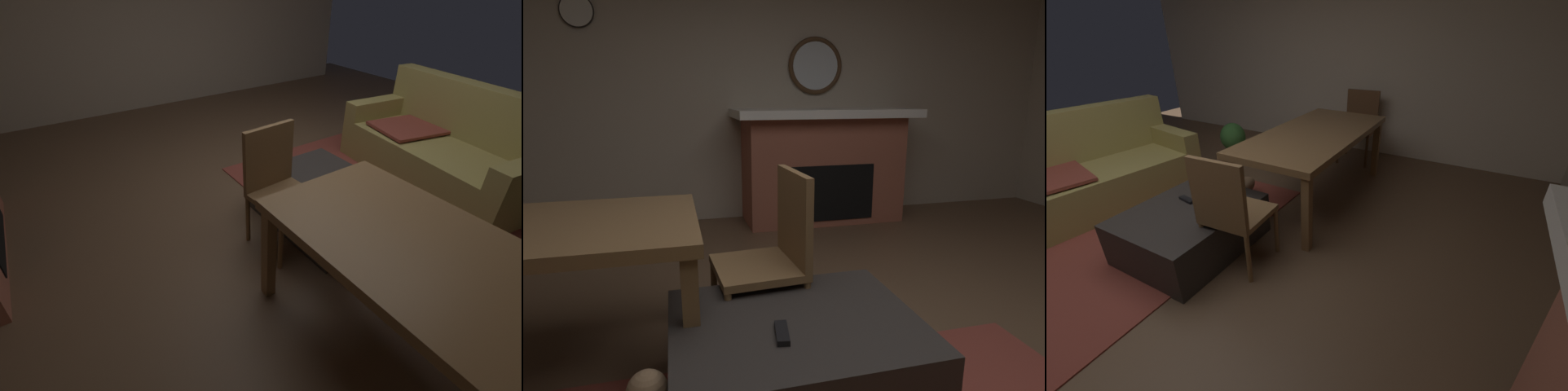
{
  "view_description": "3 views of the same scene",
  "coord_description": "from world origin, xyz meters",
  "views": [
    {
      "loc": [
        2.21,
        -1.98,
        1.85
      ],
      "look_at": [
        0.77,
        -1.04,
        0.75
      ],
      "focal_mm": 24.3,
      "sensor_mm": 36.0,
      "label": 1
    },
    {
      "loc": [
        0.87,
        1.45,
        1.31
      ],
      "look_at": [
        0.22,
        -1.08,
        0.7
      ],
      "focal_mm": 29.81,
      "sensor_mm": 36.0,
      "label": 2
    },
    {
      "loc": [
        -1.11,
        -2.09,
        1.69
      ],
      "look_at": [
        0.77,
        -1.06,
        0.56
      ],
      "focal_mm": 22.11,
      "sensor_mm": 36.0,
      "label": 3
    }
  ],
  "objects": [
    {
      "name": "tv_remote",
      "position": [
        0.49,
        -0.05,
        0.39
      ],
      "size": [
        0.07,
        0.17,
        0.02
      ],
      "primitive_type": "cube",
      "rotation": [
        0.0,
        0.0,
        -0.16
      ],
      "color": "black",
      "rests_on": "ottoman_coffee_table"
    },
    {
      "name": "round_wall_mirror",
      "position": [
        -0.64,
        -3.07,
        1.6
      ],
      "size": [
        0.59,
        0.05,
        0.59
      ],
      "color": "#4C331E"
    },
    {
      "name": "dining_chair_west",
      "position": [
        0.38,
        -0.64,
        0.52
      ],
      "size": [
        0.47,
        0.47,
        0.93
      ],
      "color": "brown",
      "rests_on": "ground"
    },
    {
      "name": "wall_back_fireplace_side",
      "position": [
        0.0,
        -3.16,
        1.31
      ],
      "size": [
        7.39,
        0.12,
        2.62
      ],
      "primitive_type": "cube",
      "color": "#B7A893",
      "rests_on": "ground"
    },
    {
      "name": "ottoman_coffee_table",
      "position": [
        0.4,
        -0.16,
        0.19
      ],
      "size": [
        1.05,
        0.84,
        0.38
      ],
      "primitive_type": "cube",
      "color": "#2D2826",
      "rests_on": "ground"
    },
    {
      "name": "wall_clock",
      "position": [
        1.63,
        -3.07,
        2.05
      ],
      "size": [
        0.3,
        0.03,
        0.3
      ],
      "color": "silver"
    },
    {
      "name": "fireplace",
      "position": [
        -0.64,
        -2.78,
        0.59
      ],
      "size": [
        1.85,
        0.76,
        1.17
      ],
      "color": "#9E5642",
      "rests_on": "ground"
    }
  ]
}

